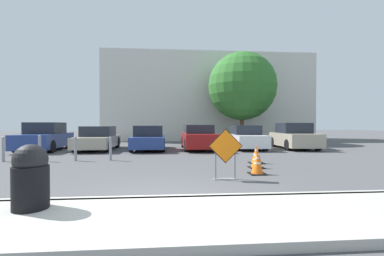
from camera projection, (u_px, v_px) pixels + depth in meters
name	position (u px, v px, depth m)	size (l,w,h in m)	color
ground_plane	(167.00, 150.00, 14.86)	(96.00, 96.00, 0.00)	#4C4C4F
sidewalk_strip	(156.00, 220.00, 3.87)	(29.86, 2.04, 0.14)	#ADAAA3
curb_lip	(159.00, 200.00, 4.89)	(29.86, 0.20, 0.14)	#ADAAA3
road_closed_sign	(226.00, 151.00, 6.98)	(0.94, 0.20, 1.39)	black
traffic_cone_nearest	(257.00, 163.00, 7.76)	(0.49, 0.49, 0.67)	black
traffic_cone_second	(256.00, 160.00, 8.85)	(0.49, 0.49, 0.59)	black
traffic_cone_third	(256.00, 155.00, 9.90)	(0.53, 0.53, 0.69)	black
parked_car_nearest	(45.00, 138.00, 14.81)	(2.16, 4.53, 1.61)	navy
parked_car_second	(98.00, 139.00, 15.12)	(2.02, 4.36, 1.39)	#A39984
parked_car_third	(149.00, 139.00, 15.07)	(1.99, 4.05, 1.42)	navy
parked_car_fourth	(199.00, 138.00, 15.47)	(1.96, 4.45, 1.47)	maroon
parked_car_fifth	(246.00, 138.00, 15.92)	(1.96, 4.37, 1.44)	white
parked_car_sixth	(294.00, 137.00, 15.91)	(2.13, 4.11, 1.59)	#A39984
trash_bin	(31.00, 176.00, 4.17)	(0.55, 0.55, 1.05)	black
bollard_nearest	(110.00, 148.00, 10.69)	(0.12, 0.12, 0.99)	gray
bollard_second	(75.00, 148.00, 10.58)	(0.12, 0.12, 1.02)	gray
bollard_third	(40.00, 147.00, 10.46)	(0.12, 0.12, 1.08)	gray
bollard_fourth	(3.00, 148.00, 10.35)	(0.12, 0.12, 1.02)	gray
building_facade_backdrop	(208.00, 99.00, 25.35)	(19.51, 5.00, 8.09)	beige
street_tree_behind_lot	(242.00, 86.00, 20.84)	(5.53, 5.53, 7.36)	#513823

